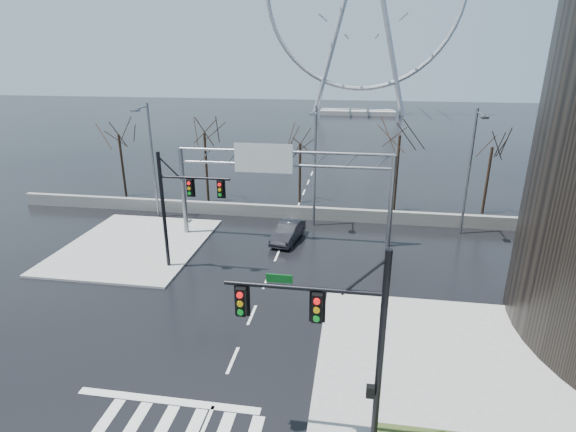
% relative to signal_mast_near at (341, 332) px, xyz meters
% --- Properties ---
extents(ground, '(260.00, 260.00, 0.00)m').
position_rel_signal_mast_near_xyz_m(ground, '(-5.14, 4.04, -4.87)').
color(ground, black).
rests_on(ground, ground).
extents(sidewalk_right_ext, '(12.00, 10.00, 0.15)m').
position_rel_signal_mast_near_xyz_m(sidewalk_right_ext, '(4.86, 6.04, -4.80)').
color(sidewalk_right_ext, gray).
rests_on(sidewalk_right_ext, ground).
extents(sidewalk_far, '(10.00, 12.00, 0.15)m').
position_rel_signal_mast_near_xyz_m(sidewalk_far, '(-16.14, 16.04, -4.80)').
color(sidewalk_far, gray).
rests_on(sidewalk_far, ground).
extents(barrier_wall, '(52.00, 0.50, 1.10)m').
position_rel_signal_mast_near_xyz_m(barrier_wall, '(-5.14, 24.04, -4.32)').
color(barrier_wall, slate).
rests_on(barrier_wall, ground).
extents(signal_mast_near, '(5.52, 0.41, 8.00)m').
position_rel_signal_mast_near_xyz_m(signal_mast_near, '(0.00, 0.00, 0.00)').
color(signal_mast_near, black).
rests_on(signal_mast_near, ground).
extents(signal_mast_far, '(4.72, 0.41, 8.00)m').
position_rel_signal_mast_near_xyz_m(signal_mast_far, '(-11.01, 13.00, -0.04)').
color(signal_mast_far, black).
rests_on(signal_mast_far, ground).
extents(sign_gantry, '(16.36, 0.40, 7.60)m').
position_rel_signal_mast_near_xyz_m(sign_gantry, '(-5.52, 19.00, 0.31)').
color(sign_gantry, slate).
rests_on(sign_gantry, ground).
extents(streetlight_left, '(0.50, 2.55, 10.00)m').
position_rel_signal_mast_near_xyz_m(streetlight_left, '(-17.14, 22.20, 1.01)').
color(streetlight_left, slate).
rests_on(streetlight_left, ground).
extents(streetlight_mid, '(0.50, 2.55, 10.00)m').
position_rel_signal_mast_near_xyz_m(streetlight_mid, '(-3.14, 22.20, 1.01)').
color(streetlight_mid, slate).
rests_on(streetlight_mid, ground).
extents(streetlight_right, '(0.50, 2.55, 10.00)m').
position_rel_signal_mast_near_xyz_m(streetlight_right, '(8.86, 22.20, 1.01)').
color(streetlight_right, slate).
rests_on(streetlight_right, ground).
extents(tree_far_left, '(3.50, 3.50, 7.00)m').
position_rel_signal_mast_near_xyz_m(tree_far_left, '(-23.14, 28.04, 0.70)').
color(tree_far_left, black).
rests_on(tree_far_left, ground).
extents(tree_left, '(3.75, 3.75, 7.50)m').
position_rel_signal_mast_near_xyz_m(tree_left, '(-14.14, 27.54, 1.10)').
color(tree_left, black).
rests_on(tree_left, ground).
extents(tree_center, '(3.25, 3.25, 6.50)m').
position_rel_signal_mast_near_xyz_m(tree_center, '(-5.14, 28.54, 0.30)').
color(tree_center, black).
rests_on(tree_center, ground).
extents(tree_right, '(3.90, 3.90, 7.80)m').
position_rel_signal_mast_near_xyz_m(tree_right, '(3.86, 27.54, 1.34)').
color(tree_right, black).
rests_on(tree_right, ground).
extents(tree_far_right, '(3.40, 3.40, 6.80)m').
position_rel_signal_mast_near_xyz_m(tree_far_right, '(11.86, 28.04, 0.54)').
color(tree_far_right, black).
rests_on(tree_far_right, ground).
extents(car, '(2.33, 4.65, 1.46)m').
position_rel_signal_mast_near_xyz_m(car, '(-4.79, 18.87, -4.14)').
color(car, black).
rests_on(car, ground).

